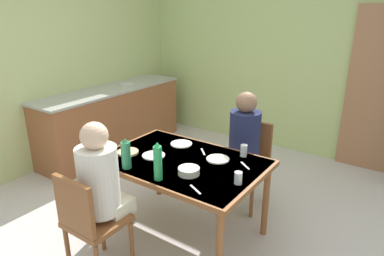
% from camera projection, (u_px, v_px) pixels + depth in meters
% --- Properties ---
extents(ground_plane, '(6.26, 6.26, 0.00)m').
position_uv_depth(ground_plane, '(170.00, 218.00, 3.40)').
color(ground_plane, '#BEB6B2').
extents(wall_back, '(4.36, 0.10, 2.69)m').
position_uv_depth(wall_back, '(275.00, 53.00, 4.80)').
color(wall_back, '#ACC278').
rests_on(wall_back, ground_plane).
extents(wall_left, '(0.10, 3.61, 2.69)m').
position_uv_depth(wall_left, '(72.00, 56.00, 4.53)').
color(wall_left, '#B0BE7B').
rests_on(wall_left, ground_plane).
extents(door_wooden, '(0.80, 0.05, 2.00)m').
position_uv_depth(door_wooden, '(382.00, 92.00, 4.10)').
color(door_wooden, '#9A6947').
rests_on(door_wooden, ground_plane).
extents(kitchen_counter, '(0.61, 2.25, 0.91)m').
position_uv_depth(kitchen_counter, '(112.00, 119.00, 4.89)').
color(kitchen_counter, brown).
rests_on(kitchen_counter, ground_plane).
extents(dining_table, '(1.38, 0.94, 0.73)m').
position_uv_depth(dining_table, '(182.00, 168.00, 2.97)').
color(dining_table, brown).
rests_on(dining_table, ground_plane).
extents(chair_near_diner, '(0.40, 0.40, 0.87)m').
position_uv_depth(chair_near_diner, '(89.00, 220.00, 2.52)').
color(chair_near_diner, brown).
rests_on(chair_near_diner, ground_plane).
extents(chair_far_diner, '(0.40, 0.40, 0.87)m').
position_uv_depth(chair_far_diner, '(249.00, 158.00, 3.53)').
color(chair_far_diner, brown).
rests_on(chair_far_diner, ground_plane).
extents(person_near_diner, '(0.30, 0.37, 0.77)m').
position_uv_depth(person_near_diner, '(100.00, 178.00, 2.53)').
color(person_near_diner, '#EAE8CC').
rests_on(person_near_diner, ground_plane).
extents(person_far_diner, '(0.30, 0.37, 0.77)m').
position_uv_depth(person_far_diner, '(244.00, 136.00, 3.33)').
color(person_far_diner, '#171C50').
rests_on(person_far_diner, ground_plane).
extents(water_bottle_green_near, '(0.07, 0.07, 0.31)m').
position_uv_depth(water_bottle_green_near, '(158.00, 162.00, 2.58)').
color(water_bottle_green_near, green).
rests_on(water_bottle_green_near, dining_table).
extents(water_bottle_green_far, '(0.08, 0.08, 0.26)m').
position_uv_depth(water_bottle_green_far, '(126.00, 154.00, 2.77)').
color(water_bottle_green_far, '#287A53').
rests_on(water_bottle_green_far, dining_table).
extents(serving_bowl_center, '(0.17, 0.17, 0.05)m').
position_uv_depth(serving_bowl_center, '(189.00, 171.00, 2.70)').
color(serving_bowl_center, silver).
rests_on(serving_bowl_center, dining_table).
extents(dinner_plate_near_left, '(0.20, 0.20, 0.01)m').
position_uv_depth(dinner_plate_near_left, '(154.00, 155.00, 3.03)').
color(dinner_plate_near_left, white).
rests_on(dinner_plate_near_left, dining_table).
extents(dinner_plate_near_right, '(0.20, 0.20, 0.01)m').
position_uv_depth(dinner_plate_near_right, '(218.00, 159.00, 2.96)').
color(dinner_plate_near_right, white).
rests_on(dinner_plate_near_right, dining_table).
extents(dinner_plate_far_center, '(0.21, 0.21, 0.01)m').
position_uv_depth(dinner_plate_far_center, '(181.00, 144.00, 3.28)').
color(dinner_plate_far_center, white).
rests_on(dinner_plate_far_center, dining_table).
extents(drinking_glass_by_near_diner, '(0.06, 0.06, 0.11)m').
position_uv_depth(drinking_glass_by_near_diner, '(244.00, 151.00, 3.01)').
color(drinking_glass_by_near_diner, silver).
rests_on(drinking_glass_by_near_diner, dining_table).
extents(drinking_glass_by_far_diner, '(0.06, 0.06, 0.09)m').
position_uv_depth(drinking_glass_by_far_diner, '(238.00, 178.00, 2.55)').
color(drinking_glass_by_far_diner, silver).
rests_on(drinking_glass_by_far_diner, dining_table).
extents(bread_plate_sliced, '(0.19, 0.19, 0.02)m').
position_uv_depth(bread_plate_sliced, '(128.00, 152.00, 3.09)').
color(bread_plate_sliced, '#DBB77A').
rests_on(bread_plate_sliced, dining_table).
extents(cutlery_knife_near, '(0.13, 0.10, 0.00)m').
position_uv_depth(cutlery_knife_near, '(245.00, 166.00, 2.85)').
color(cutlery_knife_near, silver).
rests_on(cutlery_knife_near, dining_table).
extents(cutlery_fork_near, '(0.12, 0.12, 0.00)m').
position_uv_depth(cutlery_fork_near, '(203.00, 152.00, 3.12)').
color(cutlery_fork_near, silver).
rests_on(cutlery_fork_near, dining_table).
extents(cutlery_knife_far, '(0.14, 0.08, 0.00)m').
position_uv_depth(cutlery_knife_far, '(195.00, 189.00, 2.48)').
color(cutlery_knife_far, silver).
rests_on(cutlery_knife_far, dining_table).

